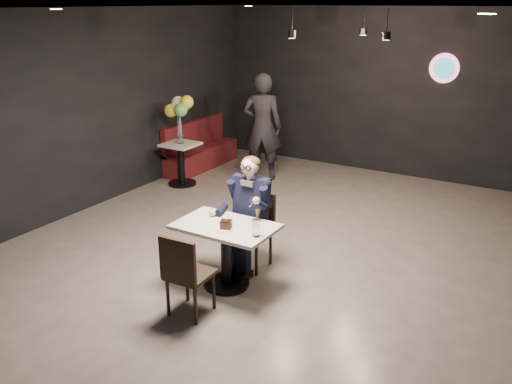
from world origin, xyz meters
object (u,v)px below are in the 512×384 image
Objects in this scene: chair_far at (251,232)px; chair_near at (190,273)px; sundae_glass at (256,228)px; booth_bench at (201,145)px; side_table at (181,165)px; passerby at (262,127)px; seated_man at (251,212)px; main_table at (226,256)px; balloon_vase at (180,139)px.

chair_near is at bearing -90.00° from chair_far.
booth_bench is (-3.43, 3.69, -0.39)m from sundae_glass.
side_table is 0.37× the size of passerby.
seated_man is 0.79× the size of booth_bench.
passerby is at bearing 114.39° from main_table.
chair_far reaches higher than booth_bench.
seated_man is (0.00, 0.55, 0.34)m from main_table.
main_table reaches higher than side_table.
sundae_glass is (0.44, -0.63, 0.12)m from seated_man.
sundae_glass reaches higher than main_table.
main_table is 4.69m from booth_bench.
passerby reaches higher than balloon_vase.
booth_bench is 1.11m from balloon_vase.
seated_man reaches higher than chair_far.
sundae_glass is at bearing -40.70° from side_table.
seated_man is (0.00, 1.21, 0.26)m from chair_near.
chair_far is 0.86m from sundae_glass.
seated_man is at bearing 90.00° from main_table.
sundae_glass reaches higher than booth_bench.
balloon_vase is at bearing 0.00° from side_table.
sundae_glass is at bearing -47.11° from booth_bench.
chair_near is 0.48× the size of passerby.
chair_near is 5.21m from booth_bench.
chair_far is 1.31× the size of side_table.
sundae_glass is 5.05m from booth_bench.
side_table is 1.59m from passerby.
chair_far is at bearing 90.00° from seated_man.
side_table is (-2.69, 2.06, -0.37)m from seated_man.
booth_bench is at bearing 106.70° from side_table.
chair_near reaches higher than side_table.
sundae_glass is 0.10× the size of booth_bench.
booth_bench is 1.05m from side_table.
seated_man is at bearing -37.45° from balloon_vase.
passerby is at bearing 118.09° from seated_man.
balloon_vase is (-3.13, 2.69, -0.01)m from sundae_glass.
chair_near is (0.00, -0.66, 0.09)m from main_table.
chair_far and chair_near have the same top height.
main_table is at bearing 87.54° from chair_near.
side_table is at bearing 142.55° from seated_man.
chair_far is (0.00, 0.55, 0.09)m from main_table.
sundae_glass is 0.10× the size of passerby.
chair_near is 1.31× the size of side_table.
booth_bench is at bearing 132.89° from sundae_glass.
booth_bench is at bearing 134.33° from seated_man.
main_table is 6.82× the size of balloon_vase.
seated_man is 0.78m from sundae_glass.
balloon_vase is (-2.69, 2.06, 0.37)m from chair_far.
sundae_glass is at bearing -55.21° from seated_man.
chair_far is at bearing 95.54° from passerby.
passerby is (1.03, 1.04, 0.13)m from balloon_vase.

